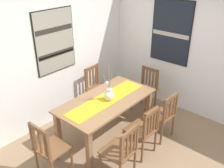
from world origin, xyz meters
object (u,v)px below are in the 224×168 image
chair_2 (146,88)px  chair_4 (121,151)px  chair_3 (50,148)px  painting_on_side_wall (171,32)px  chair_1 (97,87)px  chair_5 (162,115)px  dining_table (106,105)px  painting_on_back_wall (55,41)px  centerpiece_vase (109,94)px  chair_0 (144,129)px

chair_2 → chair_4: (-1.82, -0.81, 0.00)m
chair_3 → painting_on_side_wall: 3.14m
chair_1 → painting_on_side_wall: bearing=-40.3°
chair_2 → chair_5: chair_5 is taller
chair_1 → chair_2: (0.66, -0.78, -0.01)m
dining_table → painting_on_back_wall: 1.46m
chair_4 → chair_1: bearing=53.9°
painting_on_back_wall → painting_on_side_wall: (1.83, -1.31, 0.02)m
centerpiece_vase → painting_on_side_wall: size_ratio=0.53×
chair_2 → chair_3: (-2.45, -0.00, 0.00)m
painting_on_side_wall → chair_4: bearing=-164.9°
chair_5 → chair_1: bearing=91.1°
chair_2 → painting_on_back_wall: bearing=140.4°
chair_4 → centerpiece_vase: bearing=51.4°
chair_3 → chair_5: 1.97m
centerpiece_vase → chair_5: (0.59, -0.72, -0.39)m
chair_0 → painting_on_back_wall: bearing=94.4°
chair_2 → painting_on_side_wall: painting_on_side_wall is taller
dining_table → chair_2: bearing=-0.2°
chair_1 → chair_5: chair_1 is taller
chair_1 → centerpiece_vase: bearing=-123.7°
chair_0 → chair_4: size_ratio=0.99×
centerpiece_vase → chair_0: 0.82m
centerpiece_vase → painting_on_back_wall: size_ratio=0.59×
painting_on_back_wall → centerpiece_vase: bearing=-83.5°
chair_5 → painting_on_side_wall: (1.11, 0.58, 1.12)m
dining_table → chair_1: chair_1 is taller
centerpiece_vase → chair_2: (1.22, 0.05, -0.38)m
chair_3 → dining_table: bearing=0.3°
chair_2 → painting_on_back_wall: painting_on_back_wall is taller
chair_1 → painting_on_side_wall: size_ratio=0.73×
chair_1 → painting_on_back_wall: 1.33m
chair_0 → chair_1: 1.65m
chair_5 → painting_on_side_wall: 1.69m
dining_table → chair_2: chair_2 is taller
dining_table → painting_on_side_wall: bearing=-6.5°
dining_table → chair_0: 0.79m
chair_2 → painting_on_side_wall: (0.48, -0.19, 1.12)m
chair_2 → chair_5: (-0.63, -0.77, -0.01)m
chair_4 → dining_table: bearing=53.6°
dining_table → chair_5: chair_5 is taller
dining_table → chair_1: size_ratio=1.89×
centerpiece_vase → painting_on_side_wall: bearing=-4.7°
centerpiece_vase → painting_on_back_wall: painting_on_back_wall is taller
dining_table → chair_5: 0.99m
chair_3 → painting_on_side_wall: bearing=-3.6°
centerpiece_vase → chair_1: size_ratio=0.73×
chair_4 → painting_on_back_wall: (0.47, 1.93, 1.09)m
chair_1 → chair_2: bearing=-49.8°
chair_0 → chair_1: bearing=70.8°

